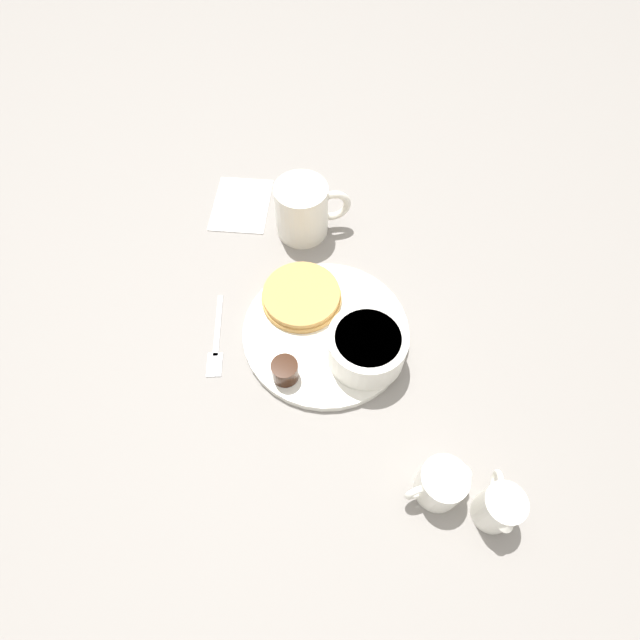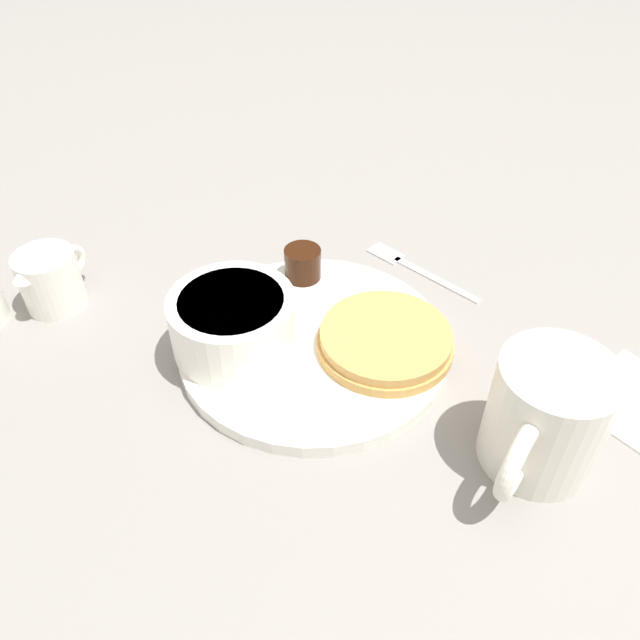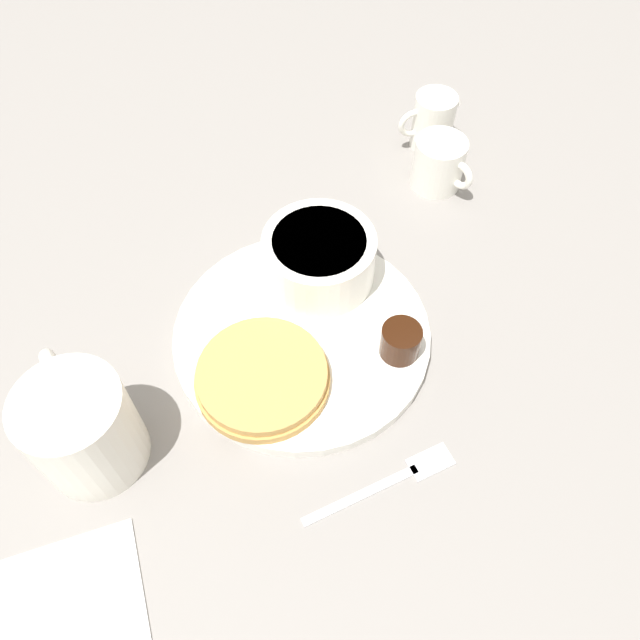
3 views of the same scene
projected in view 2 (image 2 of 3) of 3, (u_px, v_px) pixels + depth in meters
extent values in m
plane|color=gray|center=(314.00, 349.00, 0.54)|extent=(4.00, 4.00, 0.00)
cylinder|color=white|center=(314.00, 344.00, 0.54)|extent=(0.23, 0.23, 0.01)
cylinder|color=tan|center=(385.00, 344.00, 0.52)|extent=(0.11, 0.11, 0.01)
cylinder|color=tan|center=(386.00, 336.00, 0.51)|extent=(0.11, 0.11, 0.01)
cylinder|color=white|center=(233.00, 323.00, 0.51)|extent=(0.10, 0.10, 0.05)
cylinder|color=white|center=(231.00, 303.00, 0.50)|extent=(0.08, 0.08, 0.01)
cylinder|color=black|center=(303.00, 263.00, 0.59)|extent=(0.03, 0.03, 0.03)
cylinder|color=white|center=(218.00, 328.00, 0.53)|extent=(0.05, 0.05, 0.02)
sphere|color=white|center=(216.00, 313.00, 0.52)|extent=(0.03, 0.03, 0.03)
cylinder|color=silver|center=(546.00, 415.00, 0.43)|extent=(0.08, 0.08, 0.09)
torus|color=silver|center=(523.00, 456.00, 0.40)|extent=(0.02, 0.06, 0.06)
cylinder|color=white|center=(50.00, 280.00, 0.57)|extent=(0.05, 0.05, 0.06)
torus|color=white|center=(72.00, 261.00, 0.58)|extent=(0.02, 0.03, 0.03)
cone|color=white|center=(22.00, 275.00, 0.54)|extent=(0.02, 0.02, 0.01)
cube|color=silver|center=(436.00, 279.00, 0.61)|extent=(0.10, 0.02, 0.00)
cube|color=silver|center=(386.00, 253.00, 0.64)|extent=(0.04, 0.02, 0.00)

